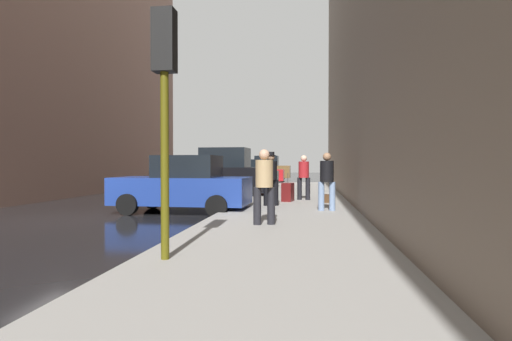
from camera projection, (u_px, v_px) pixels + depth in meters
The scene contains 15 objects.
ground_plane at pixel (68, 219), 10.96m from camera, with size 120.00×120.00×0.00m, color black.
sidewalk at pixel (286, 221), 10.17m from camera, with size 4.00×40.00×0.15m, color gray.
parked_blue_sedan at pixel (183, 185), 12.53m from camera, with size 4.24×2.14×1.79m.
parked_black_suv at pixel (222, 175), 18.14m from camera, with size 4.66×2.19×2.25m.
parked_dark_green_sedan at pixel (244, 175), 24.18m from camera, with size 4.21×2.08×1.79m.
parked_red_hatchback at pixel (257, 173), 30.14m from camera, with size 4.22×2.10×1.79m.
parked_bronze_suv at pixel (265, 169), 36.03m from camera, with size 4.61×2.08×2.25m.
fire_hydrant at pixel (262, 187), 18.02m from camera, with size 0.42×0.22×0.70m.
traffic_light at pixel (165, 79), 5.74m from camera, with size 0.32×0.32×3.60m.
pedestrian_in_red_jacket at pixel (304, 175), 15.29m from camera, with size 0.52×0.45×1.71m.
pedestrian_in_tan_coat at pixel (264, 183), 9.05m from camera, with size 0.53×0.49×1.71m.
pedestrian_in_jeans at pixel (327, 178), 11.73m from camera, with size 0.50×0.41×1.71m.
pedestrian_with_fedora at pixel (271, 176), 13.17m from camera, with size 0.53×0.50×1.78m.
rolling_suitcase at pixel (288, 192), 14.67m from camera, with size 0.46×0.62×1.04m.
duffel_bag at pixel (325, 198), 14.28m from camera, with size 0.32×0.44×0.28m.
Camera 1 is at (6.56, -10.16, 1.53)m, focal length 28.00 mm.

